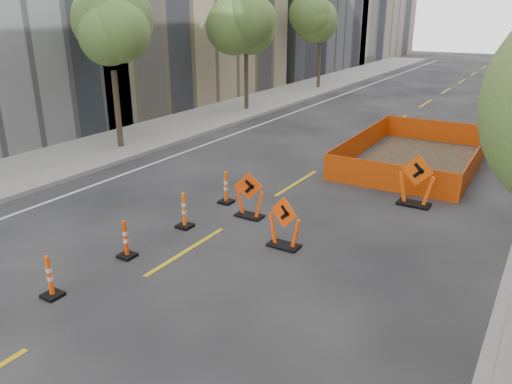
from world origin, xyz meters
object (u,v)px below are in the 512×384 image
Objects in this scene: chevron_sign_center at (284,222)px; parked_car_near at (510,115)px; channelizer_3 at (50,276)px; channelizer_4 at (126,239)px; channelizer_5 at (184,210)px; channelizer_6 at (226,187)px; chevron_sign_left at (249,195)px; chevron_sign_right at (416,180)px.

parked_car_near is (3.33, 17.15, 0.05)m from chevron_sign_center.
channelizer_3 is at bearing -111.57° from chevron_sign_center.
channelizer_4 is at bearing -128.48° from chevron_sign_center.
channelizer_5 is 18.59m from parked_car_near.
chevron_sign_center is 0.32× the size of parked_car_near.
channelizer_5 is 0.99× the size of channelizer_6.
chevron_sign_left is (1.13, 1.55, 0.17)m from channelizer_5.
parked_car_near is (5.10, 15.97, 0.05)m from chevron_sign_left.
channelizer_3 is 0.95× the size of channelizer_5.
chevron_sign_right is (2.04, 4.57, 0.13)m from chevron_sign_center.
channelizer_5 is 2.10m from channelizer_6.
chevron_sign_right is at bearing 54.50° from channelizer_4.
channelizer_3 is 0.60× the size of chevron_sign_right.
chevron_sign_center is (2.96, -1.73, 0.16)m from channelizer_6.
channelizer_6 is 0.76× the size of chevron_sign_center.
chevron_sign_right is (5.06, 9.14, 0.33)m from channelizer_3.
channelizer_6 is 16.65m from parked_car_near.
channelizer_5 is 6.99m from chevron_sign_right.
parked_car_near reaches higher than chevron_sign_left.
chevron_sign_center is at bearing -111.03° from parked_car_near.
channelizer_3 is 0.23× the size of parked_car_near.
chevron_sign_right is (5.01, 2.84, 0.29)m from channelizer_6.
chevron_sign_right reaches higher than channelizer_6.
chevron_sign_left is 0.32× the size of parked_car_near.
chevron_sign_right reaches higher than chevron_sign_center.
chevron_sign_center is (3.02, 4.57, 0.20)m from channelizer_3.
channelizer_6 reaches higher than channelizer_5.
channelizer_3 is at bearing -91.65° from channelizer_5.
chevron_sign_right is at bearing 19.06° from chevron_sign_left.
chevron_sign_center is at bearing -56.33° from chevron_sign_left.
parked_car_near is at bearing 70.43° from channelizer_5.
channelizer_5 is (0.08, 2.10, 0.02)m from channelizer_4.
channelizer_4 is 0.94× the size of channelizer_6.
channelizer_5 is at bearing -88.14° from channelizer_6.
channelizer_6 is 1.33m from chevron_sign_left.
channelizer_5 is 2.92m from chevron_sign_center.
chevron_sign_center reaches higher than channelizer_5.
channelizer_5 reaches higher than channelizer_4.
channelizer_3 is 22.63m from parked_car_near.
channelizer_4 is 0.23× the size of parked_car_near.
chevron_sign_right is at bearing 44.99° from channelizer_5.
channelizer_4 is 3.87m from chevron_sign_center.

